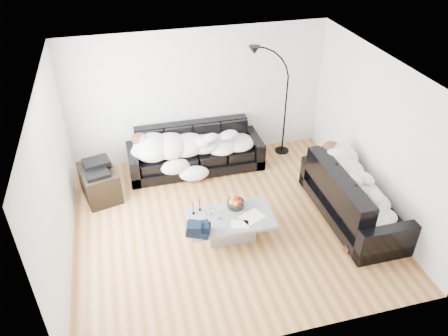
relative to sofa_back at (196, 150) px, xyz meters
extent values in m
plane|color=#93612C|center=(0.19, -1.75, -0.42)|extent=(5.00, 5.00, 0.00)
cube|color=silver|center=(0.19, 0.50, 0.88)|extent=(5.00, 0.02, 2.60)
cube|color=silver|center=(-2.31, -1.75, 0.88)|extent=(0.02, 4.50, 2.60)
cube|color=silver|center=(2.69, -1.75, 0.88)|extent=(0.02, 4.50, 2.60)
plane|color=white|center=(0.19, -1.75, 2.18)|extent=(5.00, 5.00, 0.00)
cube|color=black|center=(0.00, 0.00, 0.00)|extent=(2.58, 0.89, 0.84)
cube|color=black|center=(2.24, -2.10, 0.03)|extent=(0.95, 2.23, 0.90)
ellipsoid|color=#0A404B|center=(2.18, -1.41, 0.30)|extent=(0.42, 0.38, 0.20)
cube|color=#939699|center=(0.13, -2.06, -0.23)|extent=(1.35, 0.81, 0.39)
cylinder|color=white|center=(0.28, -1.84, 0.05)|extent=(0.35, 0.35, 0.17)
cylinder|color=white|center=(-0.14, -1.91, 0.06)|extent=(0.08, 0.08, 0.18)
cylinder|color=white|center=(-0.25, -2.03, 0.05)|extent=(0.08, 0.08, 0.15)
cylinder|color=white|center=(-0.03, -2.06, 0.06)|extent=(0.10, 0.10, 0.19)
cylinder|color=maroon|center=(-0.41, -1.84, 0.09)|extent=(0.05, 0.05, 0.23)
cylinder|color=maroon|center=(-0.29, -1.78, 0.08)|extent=(0.04, 0.04, 0.22)
cube|color=silver|center=(0.46, -2.15, -0.02)|extent=(0.44, 0.39, 0.01)
cube|color=silver|center=(0.23, -2.27, -0.02)|extent=(0.31, 0.25, 0.01)
cube|color=black|center=(-1.83, -0.46, -0.14)|extent=(0.75, 0.94, 0.57)
cube|color=black|center=(-1.83, -0.46, 0.21)|extent=(0.51, 0.43, 0.13)
camera|label=1|loc=(-1.27, -7.09, 4.39)|focal=35.00mm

